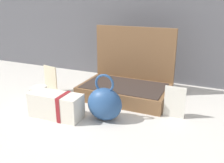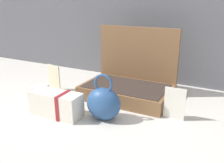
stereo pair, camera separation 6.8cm
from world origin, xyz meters
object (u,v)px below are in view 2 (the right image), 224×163
info_card_left (175,104)px  poster_card_right (54,78)px  coffee_mug (42,93)px  open_suitcase (129,83)px  cream_toiletry_bag (57,104)px  teal_pouch_handbag (103,103)px

info_card_left → poster_card_right: poster_card_right is taller
coffee_mug → poster_card_right: poster_card_right is taller
coffee_mug → poster_card_right: bearing=105.6°
open_suitcase → cream_toiletry_bag: bearing=-118.7°
open_suitcase → coffee_mug: open_suitcase is taller
open_suitcase → poster_card_right: size_ratio=2.96×
coffee_mug → teal_pouch_handbag: bearing=-4.1°
open_suitcase → info_card_left: open_suitcase is taller
teal_pouch_handbag → info_card_left: teal_pouch_handbag is taller
open_suitcase → teal_pouch_handbag: (0.01, -0.32, -0.00)m
cream_toiletry_bag → poster_card_right: 0.34m
open_suitcase → teal_pouch_handbag: bearing=-89.1°
open_suitcase → cream_toiletry_bag: open_suitcase is taller
info_card_left → teal_pouch_handbag: bearing=-154.8°
info_card_left → poster_card_right: bearing=175.3°
teal_pouch_handbag → cream_toiletry_bag: size_ratio=0.86×
cream_toiletry_bag → poster_card_right: size_ratio=1.57×
open_suitcase → poster_card_right: 0.46m
open_suitcase → coffee_mug: size_ratio=4.15×
teal_pouch_handbag → poster_card_right: 0.48m
open_suitcase → info_card_left: 0.35m
cream_toiletry_bag → info_card_left: size_ratio=1.67×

